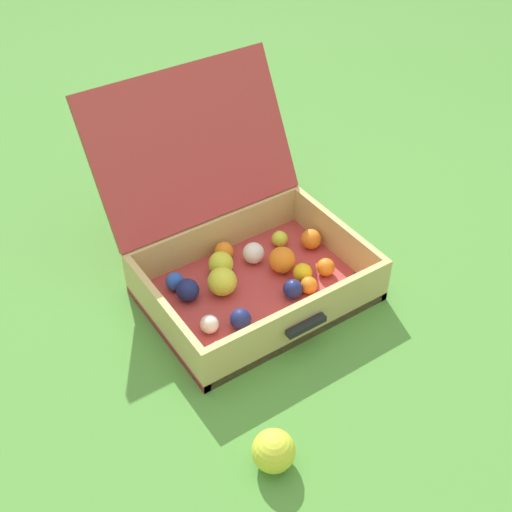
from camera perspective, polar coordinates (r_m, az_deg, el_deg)
ground_plane at (r=1.75m, az=-2.59°, el=-4.00°), size 16.00×16.00×0.00m
open_suitcase at (r=1.75m, az=-1.48°, el=0.73°), size 0.56×0.63×0.50m
stray_ball_on_grass at (r=1.41m, az=1.52°, el=-16.45°), size 0.09×0.09×0.09m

